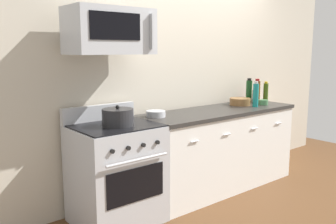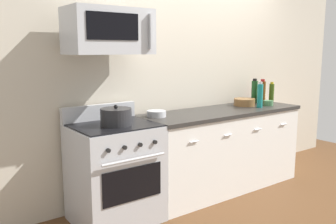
{
  "view_description": "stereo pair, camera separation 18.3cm",
  "coord_description": "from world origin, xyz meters",
  "px_view_note": "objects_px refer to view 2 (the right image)",
  "views": [
    {
      "loc": [
        -3.05,
        -2.79,
        1.59
      ],
      "look_at": [
        -0.8,
        -0.05,
        0.98
      ],
      "focal_mm": 38.99,
      "sensor_mm": 36.0,
      "label": 1
    },
    {
      "loc": [
        -2.9,
        -2.9,
        1.59
      ],
      "look_at": [
        -0.8,
        -0.05,
        0.98
      ],
      "focal_mm": 38.99,
      "sensor_mm": 36.0,
      "label": 2
    }
  ],
  "objects_px": {
    "bottle_wine_amber": "(262,92)",
    "range_oven": "(115,172)",
    "bowl_green_glaze": "(268,103)",
    "stockpot": "(116,117)",
    "bottle_soy_sauce_dark": "(259,97)",
    "bottle_wine_green": "(254,91)",
    "bottle_hot_sauce_red": "(255,95)",
    "bottle_sparkling_teal": "(260,95)",
    "bowl_steel_prep": "(156,113)",
    "bottle_olive_oil": "(271,93)",
    "bowl_wooden_salad": "(244,102)",
    "microwave": "(109,31)"
  },
  "relations": [
    {
      "from": "bottle_hot_sauce_red",
      "to": "bottle_wine_green",
      "type": "xyz_separation_m",
      "value": [
        -0.08,
        -0.06,
        0.05
      ]
    },
    {
      "from": "microwave",
      "to": "bottle_wine_amber",
      "type": "xyz_separation_m",
      "value": [
        2.11,
        -0.0,
        -0.68
      ]
    },
    {
      "from": "bottle_wine_amber",
      "to": "range_oven",
      "type": "bearing_deg",
      "value": -178.83
    },
    {
      "from": "bottle_wine_green",
      "to": "range_oven",
      "type": "bearing_deg",
      "value": -175.55
    },
    {
      "from": "bowl_wooden_salad",
      "to": "bowl_green_glaze",
      "type": "bearing_deg",
      "value": -34.64
    },
    {
      "from": "stockpot",
      "to": "bottle_soy_sauce_dark",
      "type": "bearing_deg",
      "value": 1.99
    },
    {
      "from": "bowl_steel_prep",
      "to": "bowl_green_glaze",
      "type": "xyz_separation_m",
      "value": [
        1.53,
        -0.19,
        -0.0
      ]
    },
    {
      "from": "microwave",
      "to": "bottle_olive_oil",
      "type": "xyz_separation_m",
      "value": [
        2.27,
        -0.02,
        -0.7
      ]
    },
    {
      "from": "bottle_olive_oil",
      "to": "bowl_steel_prep",
      "type": "xyz_separation_m",
      "value": [
        -1.73,
        0.07,
        -0.09
      ]
    },
    {
      "from": "bottle_wine_green",
      "to": "bowl_green_glaze",
      "type": "bearing_deg",
      "value": -99.48
    },
    {
      "from": "bowl_green_glaze",
      "to": "stockpot",
      "type": "height_order",
      "value": "stockpot"
    },
    {
      "from": "bottle_wine_amber",
      "to": "bottle_wine_green",
      "type": "xyz_separation_m",
      "value": [
        -0.01,
        0.12,
        -0.0
      ]
    },
    {
      "from": "bottle_wine_amber",
      "to": "bottle_soy_sauce_dark",
      "type": "relative_size",
      "value": 1.6
    },
    {
      "from": "bottle_wine_amber",
      "to": "bottle_soy_sauce_dark",
      "type": "xyz_separation_m",
      "value": [
        -0.08,
        -0.03,
        -0.06
      ]
    },
    {
      "from": "bottle_wine_amber",
      "to": "stockpot",
      "type": "xyz_separation_m",
      "value": [
        -2.11,
        -0.1,
        -0.07
      ]
    },
    {
      "from": "range_oven",
      "to": "bottle_wine_green",
      "type": "height_order",
      "value": "bottle_wine_green"
    },
    {
      "from": "range_oven",
      "to": "bottle_sparkling_teal",
      "type": "xyz_separation_m",
      "value": [
        1.85,
        -0.13,
        0.6
      ]
    },
    {
      "from": "bottle_hot_sauce_red",
      "to": "bottle_olive_oil",
      "type": "height_order",
      "value": "bottle_olive_oil"
    },
    {
      "from": "bottle_sparkling_teal",
      "to": "bowl_green_glaze",
      "type": "xyz_separation_m",
      "value": [
        0.21,
        0.04,
        -0.11
      ]
    },
    {
      "from": "bottle_wine_green",
      "to": "bowl_wooden_salad",
      "type": "bearing_deg",
      "value": -162.12
    },
    {
      "from": "bowl_green_glaze",
      "to": "stockpot",
      "type": "bearing_deg",
      "value": 178.89
    },
    {
      "from": "range_oven",
      "to": "bottle_olive_oil",
      "type": "bearing_deg",
      "value": 0.52
    },
    {
      "from": "bottle_soy_sauce_dark",
      "to": "stockpot",
      "type": "xyz_separation_m",
      "value": [
        -2.03,
        -0.07,
        -0.01
      ]
    },
    {
      "from": "bottle_wine_amber",
      "to": "bottle_wine_green",
      "type": "relative_size",
      "value": 1.0
    },
    {
      "from": "bottle_soy_sauce_dark",
      "to": "bowl_wooden_salad",
      "type": "height_order",
      "value": "bottle_soy_sauce_dark"
    },
    {
      "from": "bottle_sparkling_teal",
      "to": "bowl_green_glaze",
      "type": "distance_m",
      "value": 0.24
    },
    {
      "from": "bottle_wine_green",
      "to": "bottle_sparkling_teal",
      "type": "bearing_deg",
      "value": -130.19
    },
    {
      "from": "bottle_soy_sauce_dark",
      "to": "stockpot",
      "type": "bearing_deg",
      "value": -178.01
    },
    {
      "from": "bottle_hot_sauce_red",
      "to": "bowl_green_glaze",
      "type": "height_order",
      "value": "bottle_hot_sauce_red"
    },
    {
      "from": "bottle_hot_sauce_red",
      "to": "bottle_wine_green",
      "type": "distance_m",
      "value": 0.11
    },
    {
      "from": "bottle_soy_sauce_dark",
      "to": "bowl_steel_prep",
      "type": "height_order",
      "value": "bottle_soy_sauce_dark"
    },
    {
      "from": "bottle_olive_oil",
      "to": "stockpot",
      "type": "height_order",
      "value": "bottle_olive_oil"
    },
    {
      "from": "bottle_soy_sauce_dark",
      "to": "bowl_wooden_salad",
      "type": "xyz_separation_m",
      "value": [
        -0.2,
        0.06,
        -0.05
      ]
    },
    {
      "from": "bowl_wooden_salad",
      "to": "stockpot",
      "type": "distance_m",
      "value": 1.83
    },
    {
      "from": "bottle_soy_sauce_dark",
      "to": "bowl_wooden_salad",
      "type": "relative_size",
      "value": 0.76
    },
    {
      "from": "bottle_soy_sauce_dark",
      "to": "bowl_green_glaze",
      "type": "xyz_separation_m",
      "value": [
        0.04,
        -0.11,
        -0.06
      ]
    },
    {
      "from": "bottle_sparkling_teal",
      "to": "bowl_steel_prep",
      "type": "height_order",
      "value": "bottle_sparkling_teal"
    },
    {
      "from": "bottle_soy_sauce_dark",
      "to": "bottle_wine_green",
      "type": "relative_size",
      "value": 0.62
    },
    {
      "from": "bottle_wine_amber",
      "to": "bowl_green_glaze",
      "type": "xyz_separation_m",
      "value": [
        -0.05,
        -0.14,
        -0.12
      ]
    },
    {
      "from": "bottle_sparkling_teal",
      "to": "stockpot",
      "type": "relative_size",
      "value": 1.09
    },
    {
      "from": "bottle_soy_sauce_dark",
      "to": "bottle_sparkling_teal",
      "type": "distance_m",
      "value": 0.24
    },
    {
      "from": "range_oven",
      "to": "bowl_wooden_salad",
      "type": "bearing_deg",
      "value": 2.28
    },
    {
      "from": "microwave",
      "to": "bottle_wine_amber",
      "type": "relative_size",
      "value": 2.4
    },
    {
      "from": "bottle_sparkling_teal",
      "to": "bowl_green_glaze",
      "type": "bearing_deg",
      "value": 11.24
    },
    {
      "from": "range_oven",
      "to": "bowl_steel_prep",
      "type": "height_order",
      "value": "range_oven"
    },
    {
      "from": "bowl_wooden_salad",
      "to": "bottle_wine_amber",
      "type": "bearing_deg",
      "value": -5.82
    },
    {
      "from": "bottle_wine_amber",
      "to": "bowl_steel_prep",
      "type": "height_order",
      "value": "bottle_wine_amber"
    },
    {
      "from": "bottle_wine_green",
      "to": "bowl_wooden_salad",
      "type": "height_order",
      "value": "bottle_wine_green"
    },
    {
      "from": "bottle_soy_sauce_dark",
      "to": "bottle_sparkling_teal",
      "type": "height_order",
      "value": "bottle_sparkling_teal"
    },
    {
      "from": "microwave",
      "to": "bottle_hot_sauce_red",
      "type": "relative_size",
      "value": 3.77
    }
  ]
}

